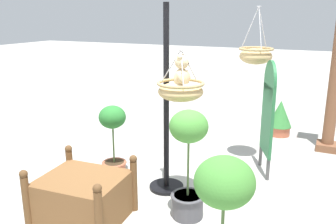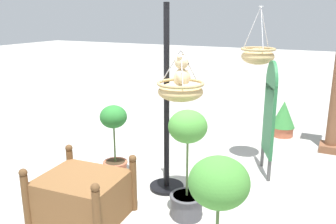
{
  "view_description": "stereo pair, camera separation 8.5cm",
  "coord_description": "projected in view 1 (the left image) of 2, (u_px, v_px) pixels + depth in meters",
  "views": [
    {
      "loc": [
        3.71,
        1.81,
        2.19
      ],
      "look_at": [
        0.0,
        0.11,
        1.07
      ],
      "focal_mm": 38.4,
      "sensor_mm": 36.0,
      "label": 1
    },
    {
      "loc": [
        3.67,
        1.88,
        2.19
      ],
      "look_at": [
        0.0,
        0.11,
        1.07
      ],
      "focal_mm": 38.4,
      "sensor_mm": 36.0,
      "label": 2
    }
  ],
  "objects": [
    {
      "name": "ground_plane",
      "position": [
        160.0,
        192.0,
        4.56
      ],
      "size": [
        40.0,
        40.0,
        0.0
      ],
      "primitive_type": "plane",
      "color": "#ADAAA3"
    },
    {
      "name": "hanging_basket_left_high",
      "position": [
        256.0,
        55.0,
        5.12
      ],
      "size": [
        0.49,
        0.49,
        0.8
      ],
      "color": "tan"
    },
    {
      "name": "display_sign_board",
      "position": [
        268.0,
        108.0,
        4.89
      ],
      "size": [
        0.55,
        0.25,
        1.6
      ],
      "color": "#286B3D",
      "rests_on": "ground"
    },
    {
      "name": "teddy_bear",
      "position": [
        183.0,
        75.0,
        4.02
      ],
      "size": [
        0.28,
        0.26,
        0.4
      ],
      "color": "#D1B789"
    },
    {
      "name": "display_pole_central",
      "position": [
        166.0,
        135.0,
        4.48
      ],
      "size": [
        0.44,
        0.44,
        2.37
      ],
      "color": "black",
      "rests_on": "ground"
    },
    {
      "name": "potted_plant_flowering_red",
      "position": [
        113.0,
        136.0,
        4.92
      ],
      "size": [
        0.37,
        0.37,
        1.0
      ],
      "color": "#BC6042",
      "rests_on": "ground"
    },
    {
      "name": "hanging_basket_with_teddy",
      "position": [
        181.0,
        90.0,
        4.08
      ],
      "size": [
        0.54,
        0.54,
        0.59
      ],
      "color": "tan"
    },
    {
      "name": "potted_plant_conical_shrub",
      "position": [
        188.0,
        158.0,
        3.84
      ],
      "size": [
        0.41,
        0.41,
        1.23
      ],
      "color": "#4C4C51",
      "rests_on": "ground"
    },
    {
      "name": "wooden_planter_box",
      "position": [
        83.0,
        197.0,
        3.89
      ],
      "size": [
        0.89,
        0.99,
        0.68
      ],
      "color": "brown",
      "rests_on": "ground"
    },
    {
      "name": "potted_plant_tall_leafy",
      "position": [
        280.0,
        118.0,
        6.62
      ],
      "size": [
        0.43,
        0.43,
        0.66
      ],
      "color": "#BC6042",
      "rests_on": "ground"
    }
  ]
}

